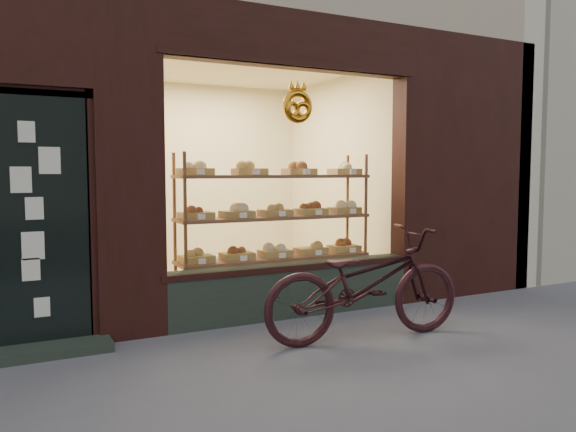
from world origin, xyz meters
TOP-DOWN VIEW (x-y plane):
  - ground at (0.00, 0.00)m, footprint 90.00×90.00m
  - display_shelf at (0.45, 2.55)m, footprint 2.20×0.45m
  - bicycle at (0.65, 1.10)m, footprint 1.97×0.85m

SIDE VIEW (x-z plane):
  - ground at x=0.00m, z-range 0.00..0.00m
  - bicycle at x=0.65m, z-range 0.00..1.01m
  - display_shelf at x=0.45m, z-range 0.01..1.71m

